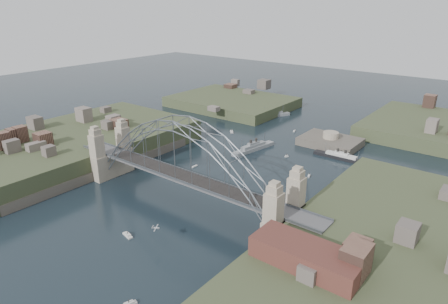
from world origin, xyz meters
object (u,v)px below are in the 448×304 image
wharf_shed (306,256)px  ocean_liner (341,157)px  bridge (183,163)px  fort_island (330,146)px  naval_cruiser_near (253,148)px  naval_cruiser_far (273,115)px

wharf_shed → ocean_liner: bearing=107.4°
ocean_liner → bridge: bearing=-109.8°
fort_island → naval_cruiser_near: 30.98m
wharf_shed → ocean_liner: wharf_shed is taller
fort_island → naval_cruiser_near: bearing=-131.4°
bridge → wharf_shed: 46.23m
naval_cruiser_near → wharf_shed: bearing=-49.2°
naval_cruiser_far → ocean_liner: bearing=-34.2°
fort_island → wharf_shed: (32.00, -84.00, 10.34)m
wharf_shed → naval_cruiser_near: wharf_shed is taller
bridge → naval_cruiser_near: size_ratio=4.08×
wharf_shed → naval_cruiser_far: 127.37m
bridge → ocean_liner: size_ratio=4.15×
fort_island → naval_cruiser_far: bearing=151.1°
fort_island → naval_cruiser_far: (-38.87, 21.45, 1.26)m
wharf_shed → naval_cruiser_far: size_ratio=1.19×
naval_cruiser_near → naval_cruiser_far: size_ratio=1.23×
wharf_shed → ocean_liner: 76.84m
ocean_liner → fort_island: bearing=129.5°
fort_island → ocean_liner: (9.21, -11.20, 1.11)m
fort_island → wharf_shed: wharf_shed is taller
naval_cruiser_near → ocean_liner: bearing=22.0°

